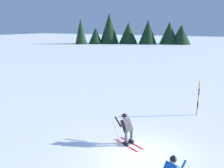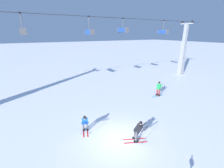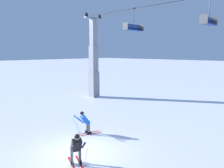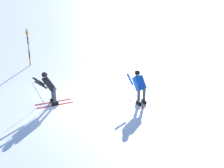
{
  "view_description": "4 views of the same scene",
  "coord_description": "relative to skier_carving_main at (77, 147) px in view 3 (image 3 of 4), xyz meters",
  "views": [
    {
      "loc": [
        -3.13,
        8.9,
        5.76
      ],
      "look_at": [
        1.0,
        0.91,
        3.49
      ],
      "focal_mm": 37.13,
      "sensor_mm": 36.0,
      "label": 1
    },
    {
      "loc": [
        -4.98,
        -7.93,
        7.19
      ],
      "look_at": [
        0.42,
        1.55,
        3.61
      ],
      "focal_mm": 24.96,
      "sensor_mm": 36.0,
      "label": 2
    },
    {
      "loc": [
        8.93,
        -6.68,
        5.07
      ],
      "look_at": [
        1.4,
        1.09,
        3.54
      ],
      "focal_mm": 36.53,
      "sensor_mm": 36.0,
      "label": 3
    },
    {
      "loc": [
        8.11,
        9.25,
        5.66
      ],
      "look_at": [
        0.63,
        2.41,
        1.7
      ],
      "focal_mm": 47.67,
      "sensor_mm": 36.0,
      "label": 4
    }
  ],
  "objects": [
    {
      "name": "chairlift_seat_nearest",
      "position": [
        -5.81,
        11.04,
        6.42
      ],
      "size": [
        0.61,
        2.36,
        2.05
      ],
      "color": "black"
    },
    {
      "name": "lift_tower_near",
      "position": [
        -11.37,
        11.04,
        2.83
      ],
      "size": [
        0.9,
        2.31,
        9.17
      ],
      "color": "gray",
      "rests_on": "ground_plane"
    },
    {
      "name": "skier_distant_uphill",
      "position": [
        -2.82,
        2.77,
        -0.04
      ],
      "size": [
        1.06,
        1.83,
        1.63
      ],
      "color": "red",
      "rests_on": "ground_plane"
    },
    {
      "name": "chairlift_seat_second",
      "position": [
        1.08,
        11.04,
        6.42
      ],
      "size": [
        0.61,
        1.86,
        2.08
      ],
      "color": "black"
    },
    {
      "name": "skier_carving_main",
      "position": [
        0.0,
        0.0,
        0.0
      ],
      "size": [
        1.75,
        1.19,
        1.68
      ],
      "color": "red",
      "rests_on": "ground_plane"
    },
    {
      "name": "ground_plane",
      "position": [
        -1.11,
        0.87,
        -0.9
      ],
      "size": [
        260.0,
        260.0,
        0.0
      ],
      "primitive_type": "plane",
      "color": "white"
    }
  ]
}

